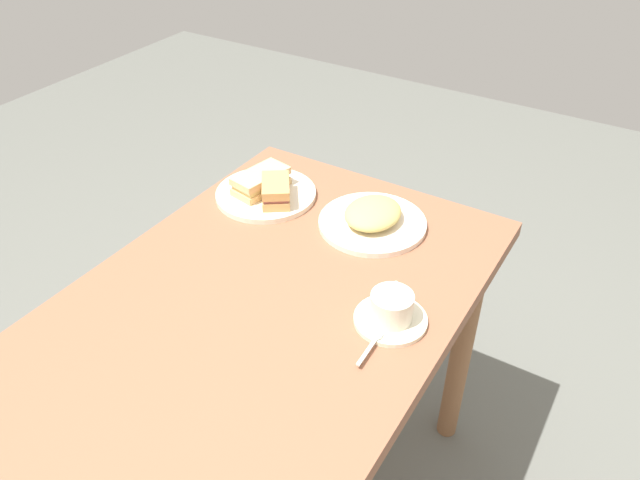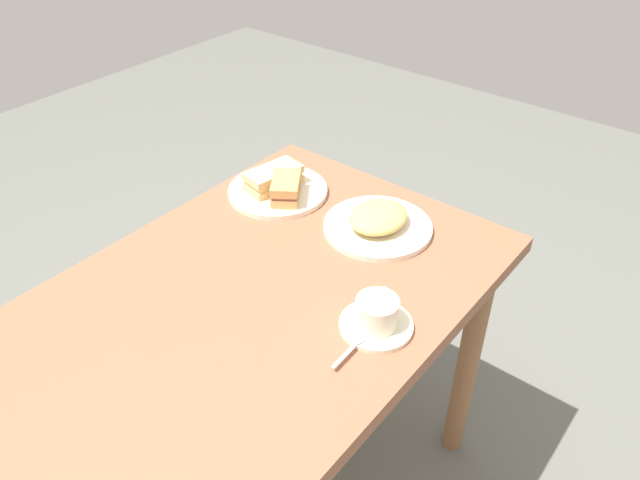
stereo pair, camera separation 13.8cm
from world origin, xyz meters
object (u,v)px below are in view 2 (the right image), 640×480
Objects in this scene: spoon at (354,346)px; side_plate at (378,227)px; sandwich_plate at (278,191)px; sandwich_front at (273,178)px; dining_table at (254,334)px; coffee_saucer at (376,325)px; coffee_cup at (377,311)px; sandwich_back at (286,188)px.

spoon reaches higher than side_plate.
sandwich_plate is 0.29m from side_plate.
dining_table is at bearing -144.59° from sandwich_front.
side_plate is at bearing 33.82° from coffee_saucer.
coffee_cup is at bearing -117.30° from sandwich_plate.
sandwich_back reaches higher than spoon.
dining_table is 0.39m from sandwich_back.
coffee_saucer is at bearing -117.96° from sandwich_back.
sandwich_back is at bearing 62.17° from coffee_cup.
sandwich_front is 1.22× the size of sandwich_back.
sandwich_front reaches higher than dining_table.
dining_table is 4.34× the size of side_plate.
sandwich_plate is at bearing -99.60° from sandwich_front.
spoon is 0.40m from side_plate.
side_plate is (0.35, 0.19, -0.01)m from spoon.
spoon reaches higher than sandwich_plate.
sandwich_plate reaches higher than coffee_saucer.
spoon is at bearing -178.01° from coffee_saucer.
coffee_cup reaches higher than sandwich_front.
sandwich_front is at bearing 71.08° from sandwich_back.
coffee_saucer is at bearing -161.63° from coffee_cup.
sandwich_plate is 0.54m from coffee_saucer.
coffee_saucer is (-0.25, -0.49, -0.03)m from sandwich_front.
sandwich_plate is (0.33, 0.22, 0.12)m from dining_table.
dining_table is at bearing -150.56° from sandwich_back.
spoon reaches higher than coffee_saucer.
side_plate is (0.02, -0.31, -0.03)m from sandwich_front.
coffee_saucer is 0.33m from side_plate.
coffee_cup is at bearing -117.83° from sandwich_back.
sandwich_plate is 1.62× the size of sandwich_front.
side_plate is (0.36, -0.07, 0.12)m from dining_table.
sandwich_front reaches higher than coffee_saucer.
spoon is (-0.08, -0.00, 0.01)m from coffee_saucer.
side_plate reaches higher than dining_table.
coffee_cup is (0.00, 0.00, 0.04)m from coffee_saucer.
coffee_cup is (-0.23, -0.43, 0.00)m from sandwich_back.
spoon reaches higher than dining_table.
coffee_saucer is (-0.23, -0.43, -0.04)m from sandwich_back.
sandwich_back reaches higher than sandwich_plate.
dining_table is 4.37× the size of sandwich_plate.
dining_table is 11.37× the size of spoon.
coffee_saucer is at bearing 1.99° from spoon.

